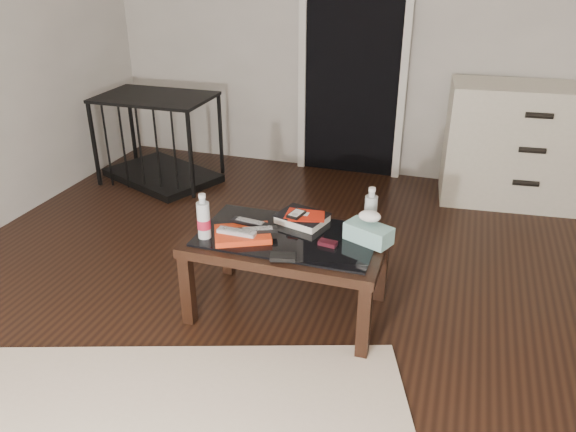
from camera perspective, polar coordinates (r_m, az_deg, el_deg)
name	(u,v)px	position (r m, az deg, el deg)	size (l,w,h in m)	color
ground	(320,354)	(2.83, 3.30, -13.79)	(5.00, 5.00, 0.00)	black
room_shell	(332,1)	(2.19, 4.45, 20.97)	(5.00, 5.00, 5.00)	beige
doorway	(354,51)	(4.74, 6.67, 16.27)	(0.90, 0.08, 2.07)	black
coffee_table	(288,246)	(2.91, -0.02, -3.04)	(1.00, 0.60, 0.46)	black
dresser	(529,146)	(4.58, 23.25, 6.58)	(1.24, 0.61, 0.90)	silver
pet_crate	(160,153)	(4.84, -12.83, 6.28)	(1.06, 0.91, 0.71)	black
magazines	(242,234)	(2.86, -4.65, -1.86)	(0.28, 0.21, 0.03)	red
remote_silver	(237,232)	(2.83, -5.24, -1.60)	(0.20, 0.05, 0.02)	#A8A8AC
remote_black_front	(257,230)	(2.84, -3.12, -1.42)	(0.20, 0.05, 0.02)	black
remote_black_back	(250,222)	(2.92, -3.87, -0.65)	(0.20, 0.05, 0.02)	black
textbook	(302,218)	(3.00, 1.46, -0.23)	(0.25, 0.20, 0.05)	black
dvd_mailers	(304,214)	(2.98, 1.63, 0.17)	(0.19, 0.14, 0.01)	red
ipod	(296,214)	(2.96, 0.86, 0.20)	(0.06, 0.10, 0.02)	black
flip_phone	(328,243)	(2.78, 4.06, -2.77)	(0.09, 0.05, 0.02)	black
wallet	(283,257)	(2.66, -0.54, -4.18)	(0.12, 0.07, 0.02)	black
water_bottle_left	(203,216)	(2.83, -8.59, 0.01)	(0.07, 0.07, 0.24)	#B8BFC3
water_bottle_right	(371,209)	(2.91, 8.41, 0.69)	(0.07, 0.07, 0.24)	#B5BDC0
tissue_box	(369,233)	(2.82, 8.18, -1.75)	(0.23, 0.12, 0.09)	teal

